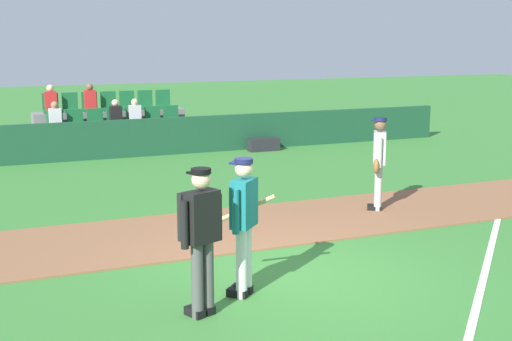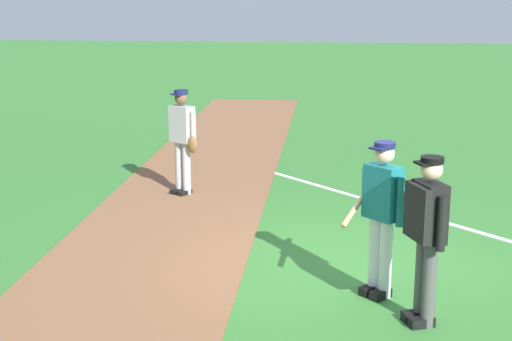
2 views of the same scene
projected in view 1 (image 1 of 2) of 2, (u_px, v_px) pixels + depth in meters
The scene contains 9 objects.
ground_plane at pixel (288, 277), 9.28m from camera, with size 80.00×80.00×0.00m, color #387A33.
infield_dirt_path at pixel (223, 229), 11.56m from camera, with size 28.00×2.60×0.03m, color brown.
foul_line_chalk at pixel (488, 260), 9.98m from camera, with size 12.00×0.10×0.01m, color white.
dugout_fence at pixel (124, 139), 18.47m from camera, with size 20.00×0.16×1.03m, color #19472D.
stadium_bleachers at pixel (112, 132), 19.77m from camera, with size 4.45×2.10×1.90m.
batter_teal_jersey at pixel (244, 221), 8.46m from camera, with size 0.73×0.68×1.76m.
umpire_home_plate at pixel (201, 233), 7.83m from camera, with size 0.56×0.41×1.76m.
runner_grey_jersey at pixel (379, 161), 12.66m from camera, with size 0.49×0.58×1.76m.
equipment_bag at pixel (263, 145), 19.63m from camera, with size 0.90×0.36×0.36m, color #232328.
Camera 1 is at (-3.84, -7.96, 3.20)m, focal length 47.99 mm.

